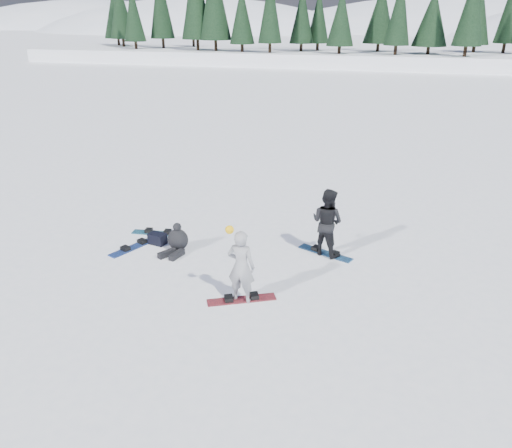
# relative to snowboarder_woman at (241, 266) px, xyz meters

# --- Properties ---
(ground) EXTENTS (420.00, 420.00, 0.00)m
(ground) POSITION_rel_snowboarder_woman_xyz_m (0.76, 0.75, -0.84)
(ground) COLOR white
(ground) RESTS_ON ground
(alpine_backdrop) EXTENTS (412.50, 227.00, 53.20)m
(alpine_backdrop) POSITION_rel_snowboarder_woman_xyz_m (-10.96, 189.91, -14.81)
(alpine_backdrop) COLOR white
(alpine_backdrop) RESTS_ON ground
(snowboarder_woman) EXTENTS (0.62, 0.43, 1.80)m
(snowboarder_woman) POSITION_rel_snowboarder_woman_xyz_m (0.00, 0.00, 0.00)
(snowboarder_woman) COLOR #A9A9AE
(snowboarder_woman) RESTS_ON ground
(snowboarder_man) EXTENTS (1.06, 0.96, 1.77)m
(snowboarder_man) POSITION_rel_snowboarder_woman_xyz_m (1.42, 2.78, 0.05)
(snowboarder_man) COLOR black
(snowboarder_man) RESTS_ON ground
(seated_rider) EXTENTS (0.69, 1.00, 0.77)m
(seated_rider) POSITION_rel_snowboarder_woman_xyz_m (-2.34, 1.90, -0.54)
(seated_rider) COLOR black
(seated_rider) RESTS_ON ground
(gear_bag) EXTENTS (0.50, 0.39, 0.30)m
(gear_bag) POSITION_rel_snowboarder_woman_xyz_m (-3.04, 2.15, -0.69)
(gear_bag) COLOR black
(gear_bag) RESTS_ON ground
(snowboard_woman) EXTENTS (1.47, 0.92, 0.03)m
(snowboard_woman) POSITION_rel_snowboarder_woman_xyz_m (0.00, 0.00, -0.82)
(snowboard_woman) COLOR maroon
(snowboard_woman) RESTS_ON ground
(snowboard_man) EXTENTS (1.49, 0.83, 0.03)m
(snowboard_man) POSITION_rel_snowboarder_woman_xyz_m (1.42, 2.78, -0.82)
(snowboard_man) COLOR navy
(snowboard_man) RESTS_ON ground
(snowboard_loose_c) EXTENTS (1.52, 0.44, 0.03)m
(snowboard_loose_c) POSITION_rel_snowboarder_woman_xyz_m (-3.33, 2.77, -0.82)
(snowboard_loose_c) COLOR #186485
(snowboard_loose_c) RESTS_ON ground
(snowboard_loose_a) EXTENTS (0.83, 1.49, 0.03)m
(snowboard_loose_a) POSITION_rel_snowboarder_woman_xyz_m (-3.55, 1.77, -0.82)
(snowboard_loose_a) COLOR navy
(snowboard_loose_a) RESTS_ON ground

